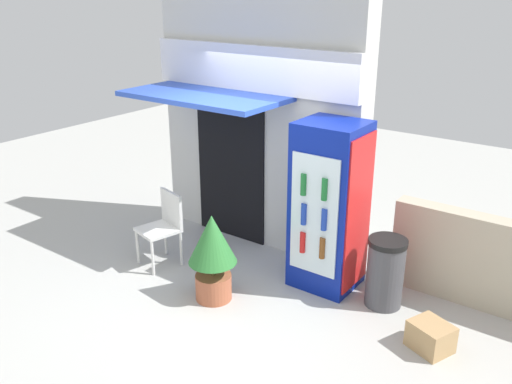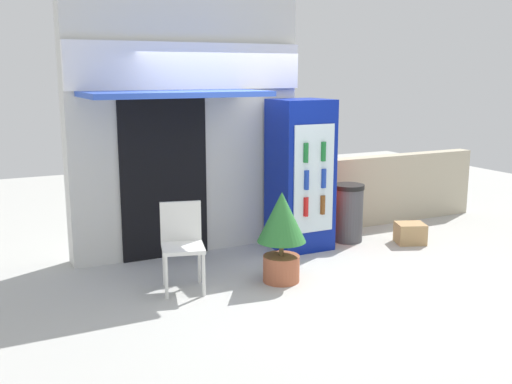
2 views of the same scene
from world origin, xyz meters
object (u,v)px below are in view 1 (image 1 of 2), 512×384
Objects in this scene: plastic_chair at (164,223)px; potted_plant_near_shop at (212,250)px; trash_bin at (385,272)px; drink_cooler at (329,207)px; cardboard_box at (431,337)px.

plastic_chair is 1.08m from potted_plant_near_shop.
trash_bin is at bearing 14.76° from plastic_chair.
potted_plant_near_shop reaches higher than plastic_chair.
plastic_chair is at bearing -158.86° from drink_cooler.
drink_cooler is 2.11× the size of plastic_chair.
potted_plant_near_shop is (1.04, -0.30, 0.06)m from plastic_chair.
drink_cooler is at bearing 160.19° from cardboard_box.
potted_plant_near_shop is at bearing -167.15° from cardboard_box.
potted_plant_near_shop is 2.70× the size of cardboard_box.
plastic_chair is (-1.89, -0.73, -0.43)m from drink_cooler.
trash_bin is at bearing 145.52° from cardboard_box.
plastic_chair is at bearing -176.24° from cardboard_box.
drink_cooler is at bearing 21.14° from plastic_chair.
plastic_chair is 0.91× the size of potted_plant_near_shop.
drink_cooler is 1.92× the size of potted_plant_near_shop.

